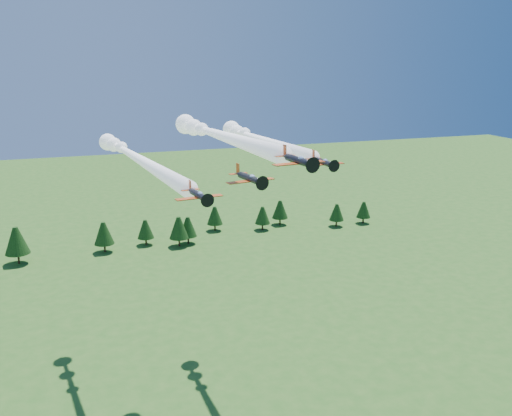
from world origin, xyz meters
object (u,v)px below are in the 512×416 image
object	(u,v)px
plane_left	(135,156)
plane_right	(257,139)
plane_slot	(249,178)
plane_lead	(218,134)

from	to	relation	value
plane_left	plane_right	size ratio (longest dim) A/B	1.27
plane_left	plane_right	distance (m)	23.48
plane_left	plane_slot	xyz separation A→B (m)	(14.29, -25.19, -0.07)
plane_right	plane_slot	bearing A→B (deg)	-114.60
plane_lead	plane_left	world-z (taller)	plane_lead
plane_slot	plane_left	bearing A→B (deg)	109.63
plane_left	plane_slot	distance (m)	28.97
plane_left	plane_right	world-z (taller)	plane_right
plane_lead	plane_right	size ratio (longest dim) A/B	0.99
plane_right	plane_slot	world-z (taller)	plane_right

